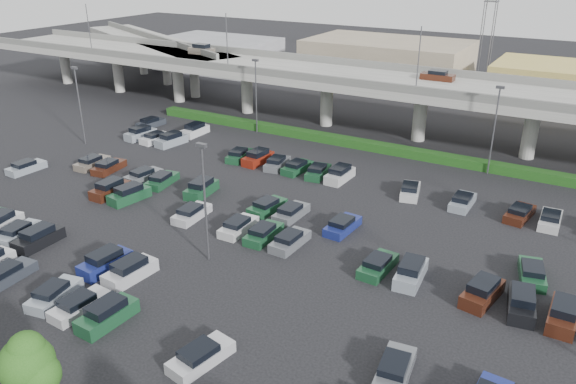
{
  "coord_description": "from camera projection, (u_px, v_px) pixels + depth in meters",
  "views": [
    {
      "loc": [
        26.44,
        -40.15,
        24.12
      ],
      "look_at": [
        0.93,
        3.71,
        2.0
      ],
      "focal_mm": 35.0,
      "sensor_mm": 36.0,
      "label": 1
    }
  ],
  "objects": [
    {
      "name": "on_ramp",
      "position": [
        154.0,
        45.0,
        109.03
      ],
      "size": [
        50.93,
        30.13,
        8.8
      ],
      "color": "gray",
      "rests_on": "ground"
    },
    {
      "name": "distant_buildings",
      "position": [
        517.0,
        78.0,
        95.42
      ],
      "size": [
        138.0,
        24.0,
        9.0
      ],
      "color": "gray",
      "rests_on": "ground"
    },
    {
      "name": "hedge",
      "position": [
        364.0,
        145.0,
        73.23
      ],
      "size": [
        66.0,
        1.6,
        1.1
      ],
      "primitive_type": "cube",
      "color": "#134214",
      "rests_on": "ground"
    },
    {
      "name": "overpass",
      "position": [
        385.0,
        85.0,
        76.35
      ],
      "size": [
        150.0,
        13.0,
        15.8
      ],
      "color": "gray",
      "rests_on": "ground"
    },
    {
      "name": "light_poles",
      "position": [
        234.0,
        148.0,
        54.63
      ],
      "size": [
        66.9,
        48.38,
        10.3
      ],
      "color": "#4D4C52",
      "rests_on": "ground"
    },
    {
      "name": "tree_row",
      "position": [
        9.0,
        355.0,
        30.89
      ],
      "size": [
        65.07,
        3.66,
        5.94
      ],
      "color": "#332316",
      "rests_on": "ground"
    },
    {
      "name": "parked_cars",
      "position": [
        216.0,
        226.0,
        51.56
      ],
      "size": [
        63.06,
        41.6,
        1.67
      ],
      "color": "black",
      "rests_on": "ground"
    },
    {
      "name": "ground",
      "position": [
        260.0,
        223.0,
        53.64
      ],
      "size": [
        280.0,
        280.0,
        0.0
      ],
      "primitive_type": "plane",
      "color": "black"
    }
  ]
}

